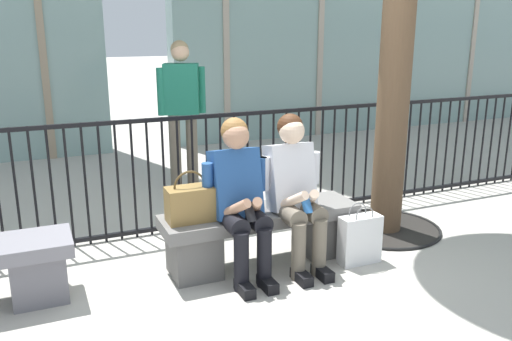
% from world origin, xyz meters
% --- Properties ---
extents(ground_plane, '(60.00, 60.00, 0.00)m').
position_xyz_m(ground_plane, '(0.00, 0.00, 0.00)').
color(ground_plane, '#B2ADA3').
extents(stone_bench, '(1.60, 0.44, 0.45)m').
position_xyz_m(stone_bench, '(0.00, 0.00, 0.27)').
color(stone_bench, slate).
rests_on(stone_bench, ground).
extents(seated_person_with_phone, '(0.52, 0.66, 1.21)m').
position_xyz_m(seated_person_with_phone, '(-0.23, -0.13, 0.65)').
color(seated_person_with_phone, black).
rests_on(seated_person_with_phone, ground).
extents(seated_person_companion, '(0.52, 0.66, 1.21)m').
position_xyz_m(seated_person_companion, '(0.23, -0.13, 0.65)').
color(seated_person_companion, '#6B6051').
rests_on(seated_person_companion, ground).
extents(handbag_on_bench, '(0.35, 0.20, 0.39)m').
position_xyz_m(handbag_on_bench, '(-0.58, -0.01, 0.59)').
color(handbag_on_bench, olive).
rests_on(handbag_on_bench, stone_bench).
extents(shopping_bag, '(0.34, 0.14, 0.50)m').
position_xyz_m(shopping_bag, '(0.73, -0.32, 0.20)').
color(shopping_bag, white).
rests_on(shopping_bag, ground).
extents(bystander_at_railing, '(0.55, 0.35, 1.71)m').
position_xyz_m(bystander_at_railing, '(-0.02, 2.15, 1.00)').
color(bystander_at_railing, '#6B6051').
rests_on(bystander_at_railing, ground).
extents(plaza_railing, '(7.68, 0.04, 1.09)m').
position_xyz_m(plaza_railing, '(0.00, 0.94, 0.55)').
color(plaza_railing, black).
rests_on(plaza_railing, ground).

